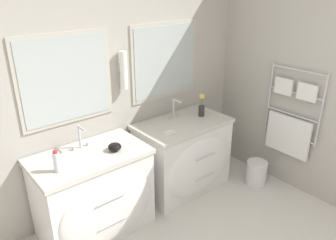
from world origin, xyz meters
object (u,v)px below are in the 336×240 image
at_px(vanity_left, 95,194).
at_px(waste_bin, 256,172).
at_px(toiletry_bottle, 57,162).
at_px(flower_vase, 202,107).
at_px(amenity_bowl, 115,147).
at_px(vanity_right, 185,156).

xyz_separation_m(vanity_left, waste_bin, (1.85, -0.49, -0.27)).
height_order(vanity_left, toiletry_bottle, toiletry_bottle).
xyz_separation_m(toiletry_bottle, flower_vase, (1.74, 0.10, 0.02)).
bearing_deg(vanity_left, flower_vase, 1.48).
bearing_deg(flower_vase, waste_bin, -50.27).
relative_size(amenity_bowl, flower_vase, 0.46).
bearing_deg(vanity_right, vanity_left, 180.00).
xyz_separation_m(vanity_right, amenity_bowl, (-0.92, -0.05, 0.45)).
height_order(vanity_right, toiletry_bottle, toiletry_bottle).
height_order(toiletry_bottle, amenity_bowl, toiletry_bottle).
xyz_separation_m(vanity_right, waste_bin, (0.72, -0.49, -0.27)).
distance_m(amenity_bowl, waste_bin, 1.84).
bearing_deg(vanity_right, amenity_bowl, -176.97).
bearing_deg(flower_vase, toiletry_bottle, -176.77).
bearing_deg(amenity_bowl, flower_vase, 4.05).
bearing_deg(waste_bin, vanity_left, 165.16).
distance_m(toiletry_bottle, waste_bin, 2.35).
relative_size(toiletry_bottle, flower_vase, 0.73).
bearing_deg(waste_bin, amenity_bowl, 164.90).
xyz_separation_m(toiletry_bottle, amenity_bowl, (0.54, 0.01, -0.05)).
distance_m(flower_vase, waste_bin, 1.05).
height_order(vanity_right, amenity_bowl, amenity_bowl).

